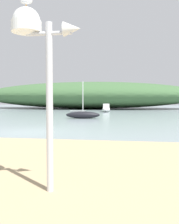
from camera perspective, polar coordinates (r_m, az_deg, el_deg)
ground_plane at (r=14.54m, az=-13.33°, el=-4.39°), size 120.00×120.00×0.00m
distant_hill at (r=47.47m, az=-0.49°, el=3.86°), size 42.12×14.82×5.02m
mast_structure at (r=4.68m, az=-12.49°, el=15.99°), size 1.24×0.53×3.28m
seagull_on_radar at (r=4.93m, az=-14.15°, el=23.63°), size 0.30×0.14×0.21m
motorboat_mid_channel at (r=35.12m, az=3.85°, el=0.77°), size 1.22×3.04×1.15m
sailboat_west_reach at (r=23.50m, az=-1.53°, el=-0.64°), size 3.28×1.18×3.49m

